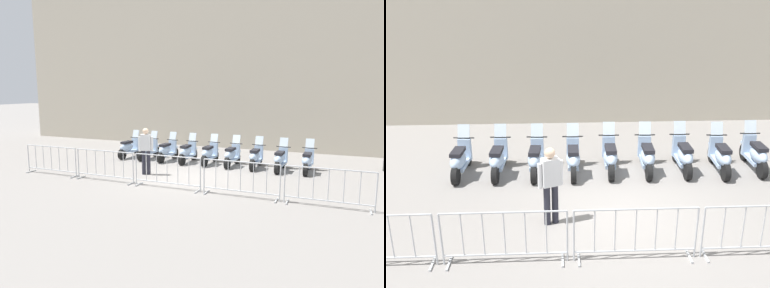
# 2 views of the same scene
# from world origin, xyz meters

# --- Properties ---
(ground_plane) EXTENTS (120.00, 120.00, 0.00)m
(ground_plane) POSITION_xyz_m (0.00, 0.00, 0.00)
(ground_plane) COLOR gray
(building_facade) EXTENTS (28.10, 5.20, 14.67)m
(building_facade) POSITION_xyz_m (0.79, 7.86, 7.34)
(building_facade) COLOR #B2A893
(building_facade) RESTS_ON ground
(motorcycle_0) EXTENTS (0.64, 1.72, 1.24)m
(motorcycle_0) POSITION_xyz_m (-3.70, 2.67, 0.45)
(motorcycle_0) COLOR black
(motorcycle_0) RESTS_ON ground
(motorcycle_1) EXTENTS (0.63, 1.72, 1.24)m
(motorcycle_1) POSITION_xyz_m (-2.72, 2.58, 0.45)
(motorcycle_1) COLOR black
(motorcycle_1) RESTS_ON ground
(motorcycle_2) EXTENTS (0.63, 1.72, 1.24)m
(motorcycle_2) POSITION_xyz_m (-1.74, 2.45, 0.45)
(motorcycle_2) COLOR black
(motorcycle_2) RESTS_ON ground
(motorcycle_3) EXTENTS (0.60, 1.72, 1.24)m
(motorcycle_3) POSITION_xyz_m (-0.76, 2.34, 0.45)
(motorcycle_3) COLOR black
(motorcycle_3) RESTS_ON ground
(motorcycle_4) EXTENTS (0.61, 1.72, 1.24)m
(motorcycle_4) POSITION_xyz_m (0.23, 2.30, 0.45)
(motorcycle_4) COLOR black
(motorcycle_4) RESTS_ON ground
(motorcycle_5) EXTENTS (0.63, 1.72, 1.24)m
(motorcycle_5) POSITION_xyz_m (1.21, 2.18, 0.45)
(motorcycle_5) COLOR black
(motorcycle_5) RESTS_ON ground
(motorcycle_6) EXTENTS (0.59, 1.72, 1.24)m
(motorcycle_6) POSITION_xyz_m (2.19, 2.08, 0.45)
(motorcycle_6) COLOR black
(motorcycle_6) RESTS_ON ground
(motorcycle_7) EXTENTS (0.63, 1.72, 1.24)m
(motorcycle_7) POSITION_xyz_m (3.16, 1.86, 0.45)
(motorcycle_7) COLOR black
(motorcycle_7) RESTS_ON ground
(motorcycle_8) EXTENTS (0.61, 1.72, 1.24)m
(motorcycle_8) POSITION_xyz_m (4.15, 1.85, 0.45)
(motorcycle_8) COLOR black
(motorcycle_8) RESTS_ON ground
(barrier_segment_0) EXTENTS (2.29, 0.65, 1.07)m
(barrier_segment_0) POSITION_xyz_m (-4.92, -1.17, 0.53)
(barrier_segment_0) COLOR #B2B5B7
(barrier_segment_0) RESTS_ON ground
(barrier_segment_1) EXTENTS (2.29, 0.65, 1.07)m
(barrier_segment_1) POSITION_xyz_m (-2.54, -1.41, 0.53)
(barrier_segment_1) COLOR #B2B5B7
(barrier_segment_1) RESTS_ON ground
(barrier_segment_2) EXTENTS (2.29, 0.65, 1.07)m
(barrier_segment_2) POSITION_xyz_m (-0.17, -1.65, 0.53)
(barrier_segment_2) COLOR #B2B5B7
(barrier_segment_2) RESTS_ON ground
(barrier_segment_3) EXTENTS (2.29, 0.65, 1.07)m
(barrier_segment_3) POSITION_xyz_m (2.21, -1.89, 0.53)
(barrier_segment_3) COLOR #B2B5B7
(barrier_segment_3) RESTS_ON ground
(barrier_segment_4) EXTENTS (2.29, 0.65, 1.07)m
(barrier_segment_4) POSITION_xyz_m (4.58, -2.13, 0.53)
(barrier_segment_4) COLOR #B2B5B7
(barrier_segment_4) RESTS_ON ground
(officer_near_row_end) EXTENTS (0.53, 0.31, 1.73)m
(officer_near_row_end) POSITION_xyz_m (-1.58, -0.12, 0.98)
(officer_near_row_end) COLOR #23232D
(officer_near_row_end) RESTS_ON ground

